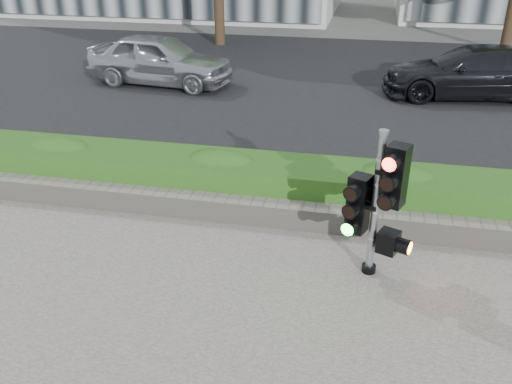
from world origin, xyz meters
TOP-DOWN VIEW (x-y plane):
  - ground at (0.00, 0.00)m, footprint 120.00×120.00m
  - road at (0.00, 10.00)m, footprint 60.00×13.00m
  - curb at (0.00, 3.15)m, footprint 60.00×0.25m
  - stone_wall at (0.00, 1.90)m, footprint 12.00×0.32m
  - hedge at (0.00, 2.55)m, footprint 12.00×1.00m
  - traffic_signal at (1.20, 0.94)m, footprint 0.71×0.60m
  - car_silver at (-4.64, 8.90)m, footprint 4.14×2.07m
  - car_dark at (3.49, 9.37)m, footprint 4.56×2.30m

SIDE VIEW (x-z plane):
  - ground at x=0.00m, z-range 0.00..0.00m
  - road at x=0.00m, z-range 0.00..0.02m
  - curb at x=0.00m, z-range 0.00..0.12m
  - stone_wall at x=0.00m, z-range 0.03..0.37m
  - hedge at x=0.00m, z-range 0.03..0.71m
  - car_dark at x=3.49m, z-range 0.02..1.29m
  - car_silver at x=-4.64m, z-range 0.02..1.37m
  - traffic_signal at x=1.20m, z-range 0.13..2.04m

